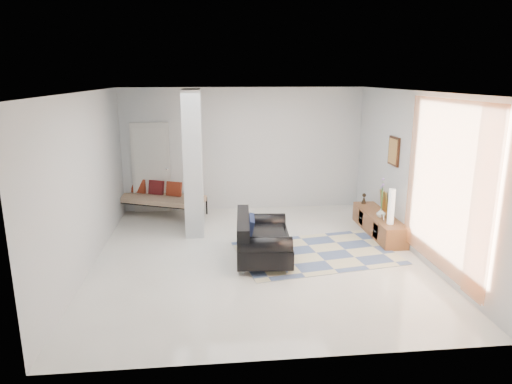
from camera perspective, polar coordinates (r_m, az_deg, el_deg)
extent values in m
plane|color=beige|center=(8.01, 0.15, -8.00)|extent=(6.00, 6.00, 0.00)
plane|color=white|center=(7.41, 0.16, 12.45)|extent=(6.00, 6.00, 0.00)
plane|color=silver|center=(10.52, -1.59, 5.33)|extent=(6.00, 0.00, 6.00)
plane|color=silver|center=(4.73, 4.04, -6.00)|extent=(6.00, 0.00, 6.00)
plane|color=silver|center=(7.80, -20.38, 1.26)|extent=(0.00, 6.00, 6.00)
plane|color=silver|center=(8.34, 19.32, 2.15)|extent=(0.00, 6.00, 6.00)
cube|color=#B2B7BA|center=(9.12, -7.83, 3.81)|extent=(0.35, 1.20, 2.80)
cube|color=silver|center=(10.60, -12.97, 2.95)|extent=(0.85, 0.06, 2.04)
plane|color=#FD8742|center=(7.29, 22.55, 0.60)|extent=(0.00, 2.55, 2.55)
cube|color=#361B0E|center=(9.10, 16.86, 4.91)|extent=(0.04, 0.45, 0.55)
cube|color=brown|center=(9.36, 15.09, -3.87)|extent=(0.45, 1.90, 0.40)
cube|color=#361B0E|center=(8.91, 14.75, -4.76)|extent=(0.02, 0.25, 0.28)
cube|color=#361B0E|center=(9.67, 13.01, -3.16)|extent=(0.02, 0.25, 0.28)
cube|color=gold|center=(9.55, 15.69, -1.05)|extent=(0.09, 0.32, 0.40)
cube|color=silver|center=(8.88, 15.55, -3.14)|extent=(0.04, 0.10, 0.12)
cylinder|color=silver|center=(7.29, -1.57, -9.90)|extent=(0.05, 0.05, 0.10)
cylinder|color=silver|center=(8.43, -1.60, -6.46)|extent=(0.05, 0.05, 0.10)
cylinder|color=silver|center=(7.33, 3.88, -9.82)|extent=(0.05, 0.05, 0.10)
cylinder|color=silver|center=(8.46, 3.07, -6.41)|extent=(0.05, 0.05, 0.10)
cube|color=black|center=(7.79, 0.94, -6.67)|extent=(0.99, 1.54, 0.30)
cube|color=black|center=(7.67, -1.61, -4.39)|extent=(0.31, 1.49, 0.36)
cylinder|color=black|center=(7.14, 1.18, -6.72)|extent=(0.86, 0.34, 0.28)
cylinder|color=black|center=(8.30, 0.75, -3.66)|extent=(0.86, 0.34, 0.28)
cube|color=black|center=(7.67, -0.72, -4.25)|extent=(0.18, 0.55, 0.31)
cylinder|color=black|center=(10.60, -17.38, -1.91)|extent=(0.04, 0.04, 0.40)
cylinder|color=black|center=(9.66, -8.08, -2.94)|extent=(0.04, 0.04, 0.40)
cylinder|color=black|center=(11.23, -15.10, -0.85)|extent=(0.04, 0.04, 0.40)
cylinder|color=black|center=(10.34, -6.19, -1.72)|extent=(0.04, 0.04, 0.40)
cube|color=beige|center=(10.37, -11.90, -0.87)|extent=(2.08, 1.51, 0.12)
cube|color=maroon|center=(10.75, -14.41, 0.73)|extent=(0.38, 0.29, 0.33)
cube|color=#591617|center=(10.53, -12.36, 0.56)|extent=(0.38, 0.29, 0.33)
cube|color=maroon|center=(10.32, -10.21, 0.39)|extent=(0.38, 0.29, 0.33)
cube|color=beige|center=(8.20, 7.54, -7.55)|extent=(2.95, 2.21, 0.01)
cylinder|color=white|center=(8.68, 16.56, -1.75)|extent=(0.12, 0.12, 0.66)
imported|color=silver|center=(9.09, 15.34, -2.54)|extent=(0.19, 0.19, 0.17)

